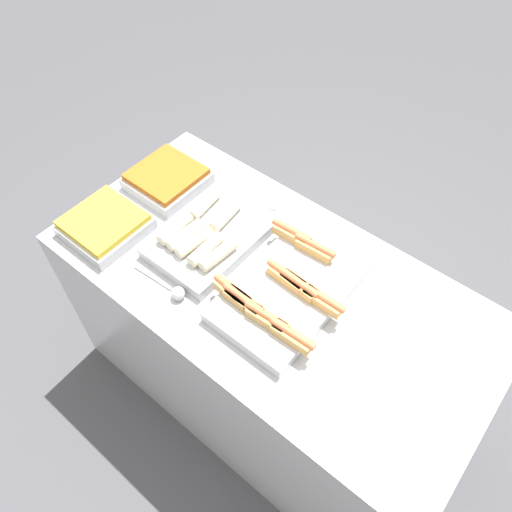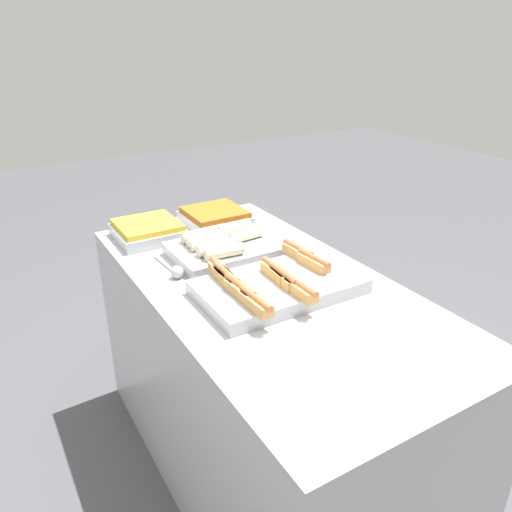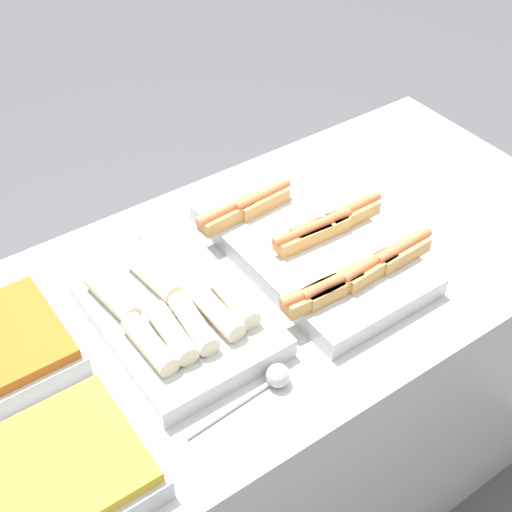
{
  "view_description": "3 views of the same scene",
  "coord_description": "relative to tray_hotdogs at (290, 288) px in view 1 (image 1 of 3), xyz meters",
  "views": [
    {
      "loc": [
        0.61,
        -0.83,
        2.32
      ],
      "look_at": [
        -0.07,
        0.0,
        0.97
      ],
      "focal_mm": 35.0,
      "sensor_mm": 36.0,
      "label": 1
    },
    {
      "loc": [
        1.36,
        -0.85,
        1.73
      ],
      "look_at": [
        -0.07,
        0.0,
        0.97
      ],
      "focal_mm": 35.0,
      "sensor_mm": 36.0,
      "label": 2
    },
    {
      "loc": [
        -0.73,
        -0.95,
        2.03
      ],
      "look_at": [
        -0.07,
        0.0,
        0.97
      ],
      "focal_mm": 50.0,
      "sensor_mm": 36.0,
      "label": 3
    }
  ],
  "objects": [
    {
      "name": "serving_spoon_near",
      "position": [
        -0.3,
        -0.25,
        -0.01
      ],
      "size": [
        0.24,
        0.05,
        0.05
      ],
      "color": "#B2B5BA",
      "rests_on": "counter"
    },
    {
      "name": "ground_plane",
      "position": [
        -0.09,
        0.01,
        -0.93
      ],
      "size": [
        12.0,
        12.0,
        0.0
      ],
      "primitive_type": "plane",
      "color": "#4C4C51"
    },
    {
      "name": "tray_wraps",
      "position": [
        -0.37,
        -0.0,
        0.0
      ],
      "size": [
        0.31,
        0.46,
        0.1
      ],
      "color": "#B7BABF",
      "rests_on": "counter"
    },
    {
      "name": "tray_hotdogs",
      "position": [
        0.0,
        0.0,
        0.0
      ],
      "size": [
        0.41,
        0.56,
        0.1
      ],
      "color": "#B7BABF",
      "rests_on": "counter"
    },
    {
      "name": "serving_spoon_far",
      "position": [
        -0.31,
        0.27,
        -0.01
      ],
      "size": [
        0.23,
        0.05,
        0.05
      ],
      "color": "#B2B5BA",
      "rests_on": "counter"
    },
    {
      "name": "tray_side_front",
      "position": [
        -0.71,
        -0.21,
        -0.0
      ],
      "size": [
        0.27,
        0.28,
        0.07
      ],
      "color": "#B7BABF",
      "rests_on": "counter"
    },
    {
      "name": "counter",
      "position": [
        -0.09,
        0.01,
        -0.48
      ],
      "size": [
        1.62,
        0.82,
        0.89
      ],
      "color": "#B7BABF",
      "rests_on": "ground_plane"
    },
    {
      "name": "tray_side_back",
      "position": [
        -0.71,
        0.12,
        -0.0
      ],
      "size": [
        0.27,
        0.28,
        0.07
      ],
      "color": "#B7BABF",
      "rests_on": "counter"
    }
  ]
}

